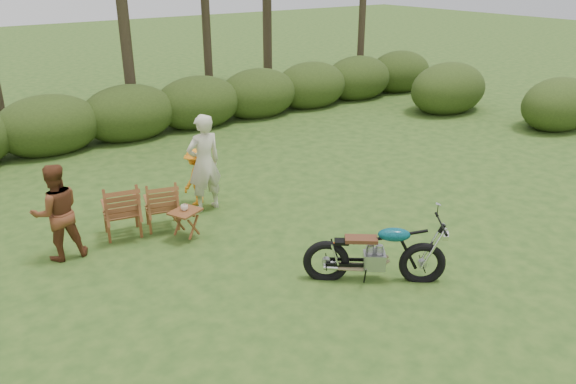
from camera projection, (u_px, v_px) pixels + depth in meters
ground at (365, 285)px, 8.05m from camera, size 80.00×80.00×0.00m
motorcycle at (373, 279)px, 8.20m from camera, size 1.98×1.78×1.11m
lawn_chair_right at (163, 227)px, 9.81m from camera, size 0.74×0.74×0.87m
lawn_chair_left at (124, 235)px, 9.54m from camera, size 0.78×0.78×0.95m
side_table at (186, 225)px, 9.31m from camera, size 0.62×0.58×0.51m
cup at (184, 208)px, 9.21m from camera, size 0.14×0.14×0.09m
adult_a at (207, 209)px, 10.54m from camera, size 0.67×0.45×1.82m
adult_b at (64, 257)px, 8.83m from camera, size 0.78×0.62×1.54m
child at (197, 203)px, 10.77m from camera, size 0.81×0.72×1.09m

